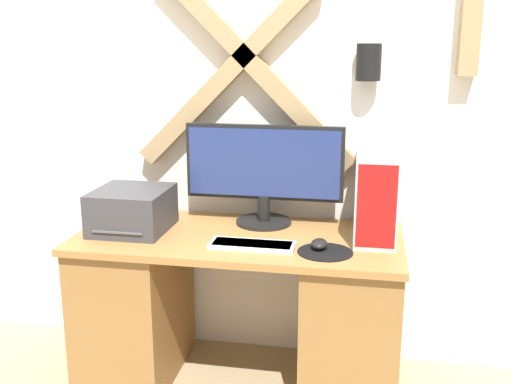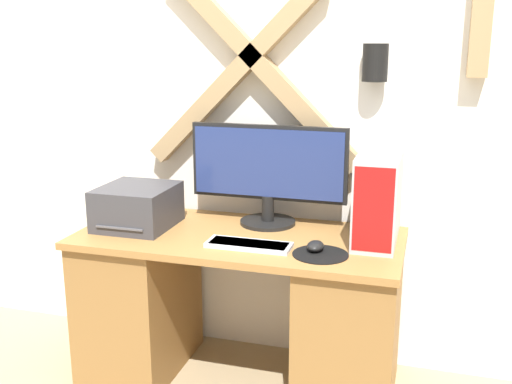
{
  "view_description": "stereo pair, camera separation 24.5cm",
  "coord_description": "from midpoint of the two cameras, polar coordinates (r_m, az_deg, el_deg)",
  "views": [
    {
      "loc": [
        0.53,
        -2.07,
        1.52
      ],
      "look_at": [
        0.08,
        0.32,
        0.9
      ],
      "focal_mm": 42.0,
      "sensor_mm": 36.0,
      "label": 1
    },
    {
      "loc": [
        0.76,
        -2.01,
        1.52
      ],
      "look_at": [
        0.08,
        0.32,
        0.9
      ],
      "focal_mm": 42.0,
      "sensor_mm": 36.0,
      "label": 2
    }
  ],
  "objects": [
    {
      "name": "mouse",
      "position": [
        2.39,
        3.14,
        -5.01
      ],
      "size": [
        0.07,
        0.1,
        0.04
      ],
      "color": "black",
      "rests_on": "mousepad"
    },
    {
      "name": "mousepad",
      "position": [
        2.37,
        3.67,
        -5.78
      ],
      "size": [
        0.22,
        0.22,
        0.0
      ],
      "color": "black",
      "rests_on": "desk"
    },
    {
      "name": "desk",
      "position": [
        2.7,
        -4.27,
        -11.02
      ],
      "size": [
        1.39,
        0.64,
        0.7
      ],
      "color": "olive",
      "rests_on": "ground_plane"
    },
    {
      "name": "computer_tower",
      "position": [
        2.54,
        8.7,
        -0.21
      ],
      "size": [
        0.17,
        0.43,
        0.37
      ],
      "color": "#B2B2B7",
      "rests_on": "desk"
    },
    {
      "name": "monitor",
      "position": [
        2.67,
        -1.86,
        2.12
      ],
      "size": [
        0.71,
        0.25,
        0.45
      ],
      "color": "black",
      "rests_on": "desk"
    },
    {
      "name": "wall_back",
      "position": [
        2.8,
        -2.5,
        11.0
      ],
      "size": [
        6.4,
        0.16,
        2.7
      ],
      "color": "white",
      "rests_on": "ground_plane"
    },
    {
      "name": "keyboard",
      "position": [
        2.42,
        -3.26,
        -5.09
      ],
      "size": [
        0.35,
        0.12,
        0.02
      ],
      "color": "silver",
      "rests_on": "desk"
    },
    {
      "name": "printer",
      "position": [
        2.7,
        -14.29,
        -1.71
      ],
      "size": [
        0.31,
        0.34,
        0.18
      ],
      "color": "#38383D",
      "rests_on": "desk"
    }
  ]
}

